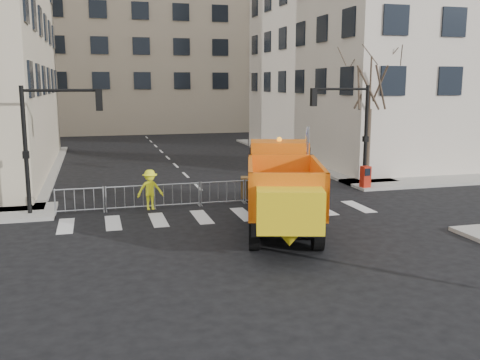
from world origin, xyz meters
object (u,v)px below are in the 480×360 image
object	(u,v)px
plow_truck	(282,187)
cop_c	(280,185)
cop_b	(293,186)
cop_a	(298,185)
newspaper_box	(365,177)
worker	(150,190)

from	to	relation	value
plow_truck	cop_c	bearing A→B (deg)	-2.42
cop_b	plow_truck	bearing A→B (deg)	86.57
cop_a	newspaper_box	xyz separation A→B (m)	(4.51, 1.93, -0.12)
cop_a	plow_truck	bearing A→B (deg)	62.53
cop_b	cop_c	size ratio (longest dim) A/B	0.94
cop_a	newspaper_box	distance (m)	4.91
cop_c	cop_b	bearing A→B (deg)	140.30
plow_truck	cop_c	size ratio (longest dim) A/B	5.77
cop_c	worker	distance (m)	5.94
cop_a	worker	bearing A→B (deg)	2.78
cop_a	cop_c	distance (m)	0.90
plow_truck	cop_a	distance (m)	5.04
cop_c	newspaper_box	world-z (taller)	cop_c
worker	cop_b	bearing A→B (deg)	-3.91
plow_truck	cop_b	bearing A→B (deg)	-9.43
cop_c	newspaper_box	size ratio (longest dim) A/B	1.60
plow_truck	cop_b	xyz separation A→B (m)	(2.10, 4.36, -0.87)
plow_truck	worker	world-z (taller)	plow_truck
worker	cop_a	bearing A→B (deg)	-3.98
cop_c	cop_a	bearing A→B (deg)	140.30
plow_truck	cop_b	distance (m)	4.91
cop_c	newspaper_box	xyz separation A→B (m)	(5.41, 1.93, -0.18)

